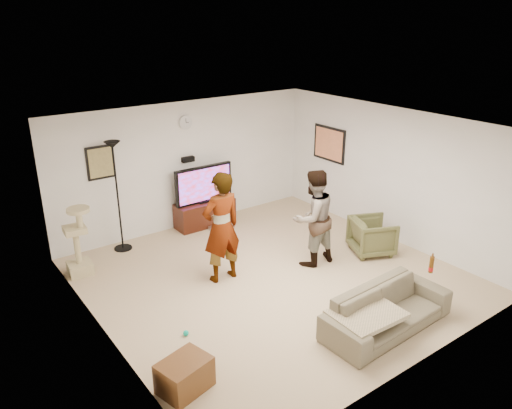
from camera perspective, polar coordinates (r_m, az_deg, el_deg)
floor at (r=8.23m, az=1.86°, el=-8.38°), size 5.50×5.50×0.02m
ceiling at (r=7.32m, az=2.09°, el=9.04°), size 5.50×5.50×0.02m
wall_back at (r=9.87m, az=-7.95°, el=4.52°), size 5.50×0.04×2.50m
wall_front at (r=5.98m, az=18.60°, el=-7.95°), size 5.50×0.04×2.50m
wall_left at (r=6.50m, az=-17.59°, el=-5.40°), size 0.04×5.50×2.50m
wall_right at (r=9.54m, az=15.11°, el=3.39°), size 0.04×5.50×2.50m
wall_clock at (r=9.64m, az=-8.12°, el=9.32°), size 0.26×0.04×0.26m
wall_speaker at (r=9.79m, az=-7.82°, el=5.17°), size 0.25×0.10×0.10m
picture_back at (r=9.12m, az=-17.42°, el=4.63°), size 0.42×0.03×0.52m
picture_right at (r=10.48m, az=8.40°, el=6.90°), size 0.03×0.78×0.62m
tv_stand at (r=10.10m, az=-5.89°, el=-0.99°), size 1.22×0.45×0.51m
console_box at (r=9.93m, az=-4.12°, el=-2.71°), size 0.40×0.30×0.07m
tv at (r=9.89m, az=-6.02°, el=2.35°), size 1.24×0.08×0.74m
tv_screen at (r=9.85m, az=-5.89°, el=2.28°), size 1.14×0.01×0.65m
floor_lamp at (r=9.08m, az=-15.60°, el=0.81°), size 0.32×0.32×2.02m
cat_tree at (r=8.57m, az=-19.94°, el=-4.02°), size 0.40×0.40×1.17m
person_left at (r=7.79m, az=-3.99°, el=-2.63°), size 0.66×0.44×1.82m
person_right at (r=8.36m, az=6.57°, el=-1.55°), size 0.83×0.65×1.67m
sofa at (r=7.10m, az=14.85°, el=-11.63°), size 1.97×0.83×0.57m
throw_blanket at (r=6.77m, az=12.60°, el=-12.19°), size 0.93×0.73×0.06m
beer_bottle at (r=7.55m, az=19.51°, el=-6.53°), size 0.06×0.06×0.25m
armchair at (r=9.11m, az=13.20°, el=-3.54°), size 0.94×0.93×0.65m
side_table at (r=6.03m, az=-8.21°, el=-18.84°), size 0.66×0.55×0.38m
toy_ball at (r=6.93m, az=-8.06°, el=-14.42°), size 0.08×0.08×0.08m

